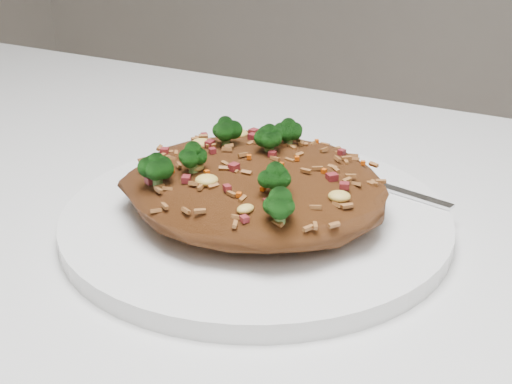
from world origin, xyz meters
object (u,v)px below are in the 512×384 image
at_px(dining_table, 180,355).
at_px(fried_rice, 255,176).
at_px(plate, 256,219).
at_px(fork, 368,181).

bearing_deg(dining_table, fried_rice, 58.78).
bearing_deg(fried_rice, plate, 72.81).
distance_m(dining_table, fork, 0.20).
xyz_separation_m(dining_table, plate, (0.03, 0.06, 0.10)).
bearing_deg(fork, plate, -111.48).
xyz_separation_m(dining_table, fork, (0.09, 0.14, 0.11)).
bearing_deg(plate, fried_rice, -107.19).
bearing_deg(fork, dining_table, -110.35).
distance_m(plate, fork, 0.10).
xyz_separation_m(fried_rice, fork, (0.06, 0.08, -0.03)).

